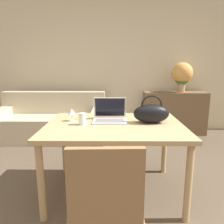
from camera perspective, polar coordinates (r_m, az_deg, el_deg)
The scene contains 10 objects.
wall_back at distance 4.43m, azimuth 1.78°, elevation 12.73°, with size 10.00×0.06×2.70m.
dining_table at distance 2.17m, azimuth 0.64°, elevation -5.12°, with size 1.34×0.99×0.74m.
chair at distance 1.44m, azimuth -1.65°, elevation -22.43°, with size 0.45×0.45×0.89m.
couch at distance 4.10m, azimuth -15.49°, elevation -2.66°, with size 1.91×0.78×0.82m.
sideboard at distance 4.38m, azimuth 15.88°, elevation -0.20°, with size 1.17×0.40×0.81m.
laptop at distance 2.28m, azimuth -0.58°, elevation -0.65°, with size 0.34×0.31×0.23m.
drinking_glass at distance 2.13m, azimuth -7.72°, elevation -1.80°, with size 0.07×0.07×0.12m.
wine_glass at distance 2.28m, azimuth -10.47°, elevation -0.01°, with size 0.08×0.08×0.13m.
handbag at distance 2.20m, azimuth 10.21°, elevation -0.34°, with size 0.35×0.17×0.28m.
flower_vase at distance 4.29m, azimuth 17.83°, elevation 9.24°, with size 0.38×0.38×0.55m.
Camera 1 is at (-0.10, -1.43, 1.31)m, focal length 35.00 mm.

